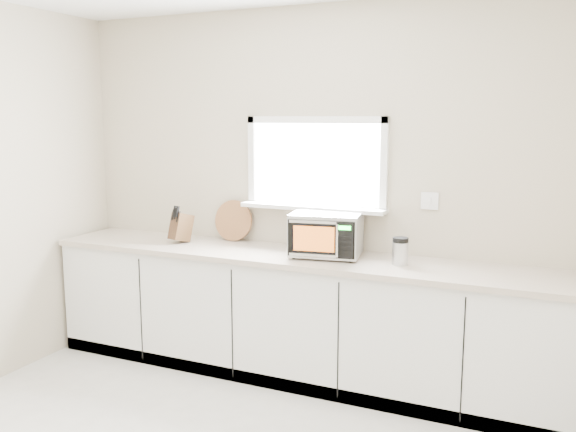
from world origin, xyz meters
The scene contains 7 objects.
back_wall centered at (0.00, 2.00, 1.36)m, with size 4.00×0.17×2.70m.
cabinets centered at (0.00, 1.70, 0.44)m, with size 3.92×0.60×0.88m, color silver.
countertop centered at (0.00, 1.69, 0.90)m, with size 3.92×0.64×0.04m, color beige.
microwave centered at (0.19, 1.73, 1.08)m, with size 0.53×0.45×0.31m.
knife_block centered at (-1.02, 1.70, 1.05)m, with size 0.15×0.22×0.30m.
cutting_board centered at (-0.68, 1.94, 1.08)m, with size 0.33×0.33×0.02m, color brown.
coffee_grinder centered at (0.72, 1.70, 1.01)m, with size 0.11×0.11×0.19m.
Camera 1 is at (1.67, -2.23, 1.90)m, focal length 38.00 mm.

